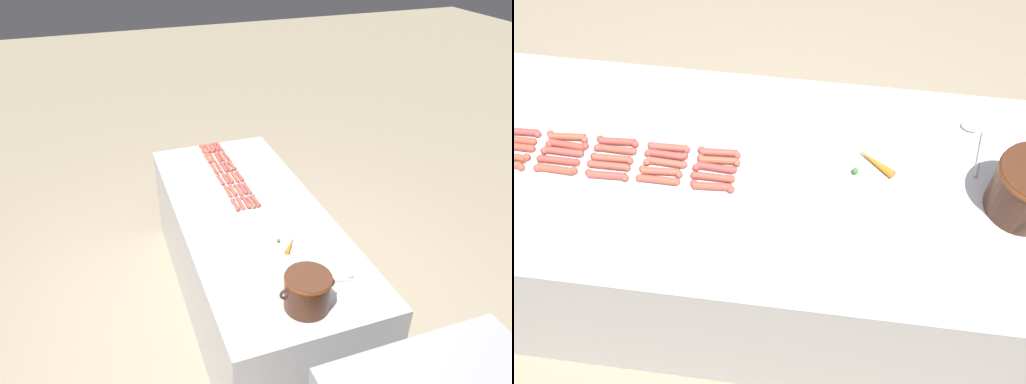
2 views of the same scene
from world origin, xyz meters
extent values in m
plane|color=gray|center=(0.00, 0.00, 0.00)|extent=(20.00, 20.00, 0.00)
cube|color=#BCBCC1|center=(0.00, 0.00, 0.42)|extent=(1.00, 2.36, 0.84)
cube|color=silver|center=(0.00, 0.00, 0.84)|extent=(0.98, 2.31, 0.00)
cylinder|color=#B54C3C|center=(-0.07, -1.07, 0.86)|extent=(0.03, 0.14, 0.03)
sphere|color=#B54C3C|center=(-0.07, -1.13, 0.86)|extent=(0.03, 0.03, 0.03)
sphere|color=#B54C3C|center=(-0.07, -1.00, 0.86)|extent=(0.03, 0.03, 0.03)
cylinder|color=#B74642|center=(-0.07, -0.87, 0.86)|extent=(0.03, 0.14, 0.03)
sphere|color=#B74642|center=(-0.07, -0.94, 0.86)|extent=(0.03, 0.03, 0.03)
sphere|color=#B74642|center=(-0.07, -0.81, 0.86)|extent=(0.03, 0.03, 0.03)
cylinder|color=#B1523B|center=(-0.07, -0.69, 0.86)|extent=(0.04, 0.14, 0.03)
sphere|color=#B1523B|center=(-0.08, -0.76, 0.86)|extent=(0.03, 0.03, 0.03)
sphere|color=#B1523B|center=(-0.07, -0.62, 0.86)|extent=(0.03, 0.03, 0.03)
cylinder|color=#AF463D|center=(-0.07, -0.50, 0.86)|extent=(0.03, 0.14, 0.03)
sphere|color=#AF463D|center=(-0.08, -0.56, 0.86)|extent=(0.03, 0.03, 0.03)
sphere|color=#AF463D|center=(-0.07, -0.43, 0.86)|extent=(0.03, 0.03, 0.03)
cylinder|color=#B24F41|center=(-0.07, -0.30, 0.86)|extent=(0.03, 0.14, 0.03)
sphere|color=#B24F41|center=(-0.07, -0.37, 0.86)|extent=(0.03, 0.03, 0.03)
sphere|color=#B24F41|center=(-0.07, -0.23, 0.86)|extent=(0.03, 0.03, 0.03)
cylinder|color=#AC4A41|center=(-0.07, -0.11, 0.86)|extent=(0.04, 0.14, 0.03)
sphere|color=#AC4A41|center=(-0.08, -0.18, 0.86)|extent=(0.03, 0.03, 0.03)
sphere|color=#AC4A41|center=(-0.07, -0.04, 0.86)|extent=(0.03, 0.03, 0.03)
cylinder|color=#AE453F|center=(-0.04, -1.07, 0.86)|extent=(0.03, 0.14, 0.03)
sphere|color=#AE453F|center=(-0.03, -1.14, 0.86)|extent=(0.03, 0.03, 0.03)
sphere|color=#AE453F|center=(-0.04, -1.00, 0.86)|extent=(0.03, 0.03, 0.03)
cylinder|color=#B54A39|center=(-0.03, -0.88, 0.86)|extent=(0.03, 0.14, 0.03)
sphere|color=#B54A39|center=(-0.03, -0.94, 0.86)|extent=(0.03, 0.03, 0.03)
sphere|color=#B54A39|center=(-0.03, -0.81, 0.86)|extent=(0.03, 0.03, 0.03)
cylinder|color=#B0463A|center=(-0.03, -0.68, 0.86)|extent=(0.04, 0.14, 0.03)
sphere|color=#B0463A|center=(-0.03, -0.75, 0.86)|extent=(0.03, 0.03, 0.03)
sphere|color=#B0463A|center=(-0.04, -0.61, 0.86)|extent=(0.03, 0.03, 0.03)
cylinder|color=#B24E3F|center=(-0.04, -0.49, 0.86)|extent=(0.03, 0.14, 0.03)
sphere|color=#B24E3F|center=(-0.03, -0.56, 0.86)|extent=(0.03, 0.03, 0.03)
sphere|color=#B24E3F|center=(-0.04, -0.43, 0.86)|extent=(0.03, 0.03, 0.03)
cylinder|color=#AB4641|center=(-0.04, -0.30, 0.86)|extent=(0.03, 0.14, 0.03)
sphere|color=#AB4641|center=(-0.03, -0.37, 0.86)|extent=(0.03, 0.03, 0.03)
sphere|color=#AB4641|center=(-0.04, -0.24, 0.86)|extent=(0.03, 0.03, 0.03)
cylinder|color=#B6533B|center=(-0.03, -0.11, 0.86)|extent=(0.03, 0.14, 0.03)
sphere|color=#B6533B|center=(-0.04, -0.17, 0.86)|extent=(0.03, 0.03, 0.03)
sphere|color=#B6533B|center=(-0.03, -0.04, 0.86)|extent=(0.03, 0.03, 0.03)
cylinder|color=#B84C3C|center=(0.00, -1.06, 0.86)|extent=(0.03, 0.14, 0.03)
sphere|color=#B84C3C|center=(0.00, -1.13, 0.86)|extent=(0.03, 0.03, 0.03)
sphere|color=#B84C3C|center=(0.01, -0.99, 0.86)|extent=(0.03, 0.03, 0.03)
cylinder|color=#B94B3E|center=(0.00, -0.87, 0.86)|extent=(0.03, 0.14, 0.03)
sphere|color=#B94B3E|center=(0.00, -0.94, 0.86)|extent=(0.03, 0.03, 0.03)
sphere|color=#B94B3E|center=(0.00, -0.80, 0.86)|extent=(0.03, 0.03, 0.03)
cylinder|color=#AB4A40|center=(0.00, -0.68, 0.86)|extent=(0.03, 0.14, 0.03)
sphere|color=#AB4A40|center=(0.01, -0.75, 0.86)|extent=(0.03, 0.03, 0.03)
sphere|color=#AB4A40|center=(0.00, -0.62, 0.86)|extent=(0.03, 0.03, 0.03)
cylinder|color=#AB4E3A|center=(0.01, -0.50, 0.86)|extent=(0.03, 0.14, 0.03)
sphere|color=#AB4E3A|center=(0.01, -0.56, 0.86)|extent=(0.03, 0.03, 0.03)
sphere|color=#AB4E3A|center=(0.01, -0.43, 0.86)|extent=(0.03, 0.03, 0.03)
cylinder|color=#B55441|center=(0.00, -0.30, 0.86)|extent=(0.03, 0.14, 0.03)
sphere|color=#B55441|center=(0.01, -0.36, 0.86)|extent=(0.03, 0.03, 0.03)
sphere|color=#B55441|center=(0.00, -0.23, 0.86)|extent=(0.03, 0.03, 0.03)
cylinder|color=#AC4640|center=(0.00, -0.12, 0.86)|extent=(0.04, 0.14, 0.03)
sphere|color=#AC4640|center=(0.01, -0.18, 0.86)|extent=(0.03, 0.03, 0.03)
sphere|color=#AC4640|center=(0.00, -0.05, 0.86)|extent=(0.03, 0.03, 0.03)
cylinder|color=#B54738|center=(0.04, -1.06, 0.86)|extent=(0.04, 0.14, 0.03)
sphere|color=#B54738|center=(0.04, -1.13, 0.86)|extent=(0.03, 0.03, 0.03)
sphere|color=#B54738|center=(0.05, -1.00, 0.86)|extent=(0.03, 0.03, 0.03)
cylinder|color=#AE4E3A|center=(0.05, -0.87, 0.86)|extent=(0.04, 0.14, 0.03)
sphere|color=#AE4E3A|center=(0.05, -0.94, 0.86)|extent=(0.03, 0.03, 0.03)
sphere|color=#AE4E3A|center=(0.04, -0.81, 0.86)|extent=(0.03, 0.03, 0.03)
cylinder|color=#B8463B|center=(0.04, -0.69, 0.86)|extent=(0.03, 0.14, 0.03)
sphere|color=#B8463B|center=(0.04, -0.75, 0.86)|extent=(0.03, 0.03, 0.03)
sphere|color=#B8463B|center=(0.04, -0.62, 0.86)|extent=(0.03, 0.03, 0.03)
cylinder|color=#AD4D3F|center=(0.04, -0.50, 0.86)|extent=(0.03, 0.14, 0.03)
sphere|color=#AD4D3F|center=(0.04, -0.56, 0.86)|extent=(0.03, 0.03, 0.03)
sphere|color=#AD4D3F|center=(0.04, -0.43, 0.86)|extent=(0.03, 0.03, 0.03)
cylinder|color=#B3523F|center=(0.04, -0.30, 0.86)|extent=(0.04, 0.14, 0.03)
sphere|color=#B3523F|center=(0.04, -0.37, 0.86)|extent=(0.03, 0.03, 0.03)
sphere|color=#B3523F|center=(0.05, -0.24, 0.86)|extent=(0.03, 0.03, 0.03)
cylinder|color=#B44A3B|center=(0.04, -0.12, 0.86)|extent=(0.03, 0.14, 0.03)
sphere|color=#B44A3B|center=(0.04, -0.18, 0.86)|extent=(0.03, 0.03, 0.03)
sphere|color=#B44A3B|center=(0.04, -0.05, 0.86)|extent=(0.03, 0.03, 0.03)
cylinder|color=#B64D39|center=(0.08, -1.07, 0.86)|extent=(0.04, 0.14, 0.03)
sphere|color=#B64D39|center=(0.09, -1.13, 0.86)|extent=(0.03, 0.03, 0.03)
sphere|color=#B64D39|center=(0.08, -1.00, 0.86)|extent=(0.03, 0.03, 0.03)
cylinder|color=#B44F3A|center=(0.08, -0.88, 0.86)|extent=(0.04, 0.14, 0.03)
sphere|color=#B44F3A|center=(0.08, -0.95, 0.86)|extent=(0.03, 0.03, 0.03)
sphere|color=#B44F3A|center=(0.09, -0.81, 0.86)|extent=(0.03, 0.03, 0.03)
cylinder|color=#B54E3A|center=(0.08, -0.68, 0.86)|extent=(0.03, 0.14, 0.03)
sphere|color=#B54E3A|center=(0.08, -0.75, 0.86)|extent=(0.03, 0.03, 0.03)
sphere|color=#B54E3A|center=(0.08, -0.62, 0.86)|extent=(0.03, 0.03, 0.03)
cylinder|color=#B9493F|center=(0.08, -0.49, 0.86)|extent=(0.03, 0.14, 0.03)
sphere|color=#B9493F|center=(0.08, -0.56, 0.86)|extent=(0.03, 0.03, 0.03)
sphere|color=#B9493F|center=(0.09, -0.42, 0.86)|extent=(0.03, 0.03, 0.03)
cylinder|color=#B04E3A|center=(0.08, -0.31, 0.86)|extent=(0.03, 0.14, 0.03)
sphere|color=#B04E3A|center=(0.08, -0.37, 0.86)|extent=(0.03, 0.03, 0.03)
sphere|color=#B04E3A|center=(0.08, -0.24, 0.86)|extent=(0.03, 0.03, 0.03)
cylinder|color=#B54A3D|center=(0.08, -0.11, 0.86)|extent=(0.04, 0.14, 0.03)
sphere|color=#B54A3D|center=(0.08, -0.18, 0.86)|extent=(0.03, 0.03, 0.03)
sphere|color=#B54A3D|center=(0.09, -0.04, 0.86)|extent=(0.03, 0.03, 0.03)
cylinder|color=#472616|center=(0.02, 0.96, 0.95)|extent=(0.25, 0.25, 0.21)
torus|color=brown|center=(0.02, 0.96, 1.04)|extent=(0.26, 0.26, 0.03)
torus|color=#472616|center=(-0.10, 0.96, 0.97)|extent=(0.07, 0.02, 0.07)
torus|color=#472616|center=(0.14, 0.96, 0.97)|extent=(0.07, 0.02, 0.07)
cylinder|color=#B7B7BC|center=(-0.19, 0.84, 0.85)|extent=(0.22, 0.06, 0.01)
ellipsoid|color=#B7B7BC|center=(-0.32, 0.81, 0.85)|extent=(0.06, 0.08, 0.02)
cone|color=orange|center=(-0.10, 0.45, 0.86)|extent=(0.13, 0.15, 0.03)
sphere|color=#387F2D|center=(-0.05, 0.39, 0.86)|extent=(0.02, 0.02, 0.02)
camera|label=1|loc=(0.90, 2.64, 2.68)|focal=33.56mm
camera|label=2|loc=(1.27, 0.25, 2.58)|focal=42.05mm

